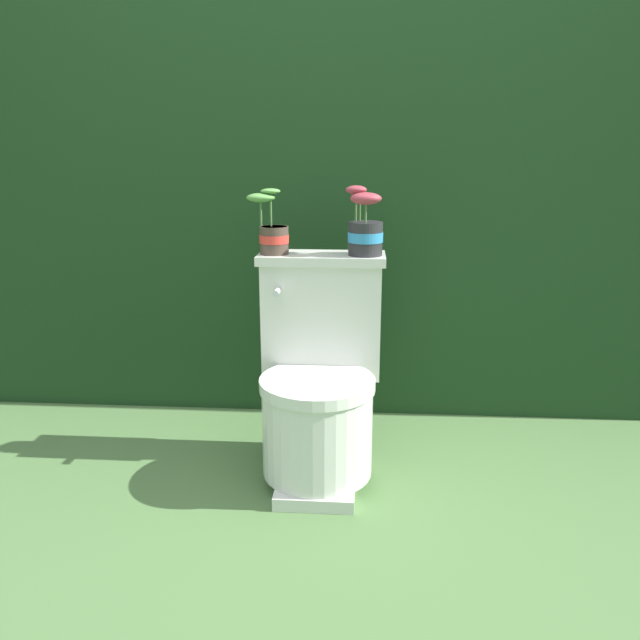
{
  "coord_description": "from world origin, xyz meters",
  "views": [
    {
      "loc": [
        0.14,
        -1.79,
        1.07
      ],
      "look_at": [
        0.0,
        0.15,
        0.53
      ],
      "focal_mm": 35.0,
      "sensor_mm": 36.0,
      "label": 1
    }
  ],
  "objects": [
    {
      "name": "toilet",
      "position": [
        0.0,
        0.12,
        0.31
      ],
      "size": [
        0.42,
        0.48,
        0.73
      ],
      "color": "silver",
      "rests_on": "ground"
    },
    {
      "name": "ground_plane",
      "position": [
        0.0,
        0.0,
        0.0
      ],
      "size": [
        12.0,
        12.0,
        0.0
      ],
      "primitive_type": "plane",
      "color": "#4C703D"
    },
    {
      "name": "hedge_backdrop",
      "position": [
        0.0,
        1.1,
        0.81
      ],
      "size": [
        3.29,
        0.95,
        1.63
      ],
      "color": "#193819",
      "rests_on": "ground"
    },
    {
      "name": "potted_plant_midleft",
      "position": [
        0.14,
        0.23,
        0.81
      ],
      "size": [
        0.12,
        0.11,
        0.22
      ],
      "color": "#262628",
      "rests_on": "toilet"
    },
    {
      "name": "potted_plant_left",
      "position": [
        -0.16,
        0.23,
        0.8
      ],
      "size": [
        0.14,
        0.1,
        0.21
      ],
      "color": "#47382D",
      "rests_on": "toilet"
    }
  ]
}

